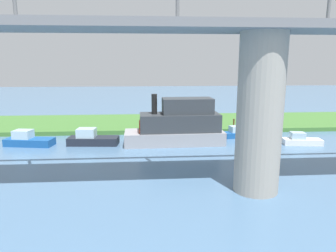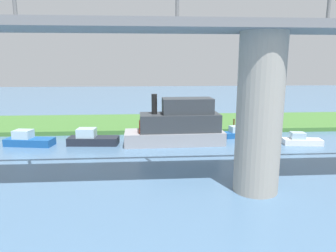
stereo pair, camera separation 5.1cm
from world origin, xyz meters
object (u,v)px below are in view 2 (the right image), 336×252
(bridge_pylon, at_px, (259,115))
(motorboat_red, at_px, (301,140))
(motorboat_white, at_px, (239,133))
(person_on_bank, at_px, (160,123))
(mooring_post, at_px, (234,122))
(skiff_small, at_px, (92,139))
(houseboat_blue, at_px, (28,140))
(pontoon_yellow, at_px, (178,125))

(bridge_pylon, bearing_deg, motorboat_red, -128.51)
(motorboat_white, height_order, motorboat_red, motorboat_white)
(person_on_bank, xyz_separation_m, mooring_post, (-9.37, -0.74, -0.24))
(mooring_post, bearing_deg, motorboat_white, 83.08)
(bridge_pylon, distance_m, motorboat_red, 14.99)
(bridge_pylon, xyz_separation_m, mooring_post, (-3.92, -18.74, -4.12))
(skiff_small, relative_size, motorboat_white, 1.28)
(bridge_pylon, distance_m, mooring_post, 19.58)
(mooring_post, xyz_separation_m, skiff_small, (16.74, 6.03, -0.35))
(person_on_bank, relative_size, motorboat_red, 0.35)
(bridge_pylon, height_order, houseboat_blue, bridge_pylon)
(bridge_pylon, relative_size, person_on_bank, 7.31)
(person_on_bank, bearing_deg, houseboat_blue, 20.63)
(bridge_pylon, height_order, person_on_bank, bridge_pylon)
(person_on_bank, distance_m, motorboat_red, 15.89)
(skiff_small, bearing_deg, houseboat_blue, -0.76)
(pontoon_yellow, bearing_deg, skiff_small, -1.50)
(person_on_bank, relative_size, motorboat_white, 0.34)
(pontoon_yellow, height_order, motorboat_red, pontoon_yellow)
(mooring_post, distance_m, motorboat_white, 3.90)
(mooring_post, relative_size, motorboat_red, 0.23)
(motorboat_white, distance_m, motorboat_red, 6.59)
(mooring_post, distance_m, pontoon_yellow, 10.06)
(mooring_post, distance_m, motorboat_red, 9.07)
(person_on_bank, height_order, motorboat_white, person_on_bank)
(mooring_post, height_order, motorboat_red, mooring_post)
(skiff_small, xyz_separation_m, motorboat_white, (-16.27, -2.19, -0.15))
(houseboat_blue, xyz_separation_m, skiff_small, (-6.46, 0.09, 0.03))
(bridge_pylon, bearing_deg, houseboat_blue, -33.58)
(bridge_pylon, bearing_deg, skiff_small, -44.76)
(pontoon_yellow, height_order, skiff_small, pontoon_yellow)
(mooring_post, height_order, skiff_small, skiff_small)
(houseboat_blue, distance_m, motorboat_red, 28.20)
(skiff_small, bearing_deg, mooring_post, -160.19)
(person_on_bank, height_order, houseboat_blue, person_on_bank)
(bridge_pylon, distance_m, person_on_bank, 19.20)
(bridge_pylon, height_order, skiff_small, bridge_pylon)
(bridge_pylon, relative_size, motorboat_red, 2.53)
(motorboat_red, bearing_deg, skiff_small, -4.08)
(bridge_pylon, xyz_separation_m, pontoon_yellow, (3.89, -12.48, -3.14))
(bridge_pylon, height_order, pontoon_yellow, bridge_pylon)
(houseboat_blue, height_order, motorboat_red, houseboat_blue)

